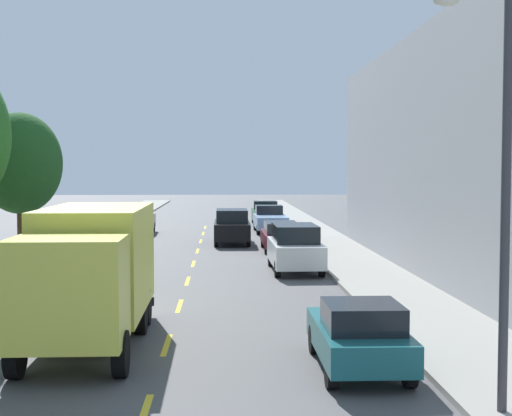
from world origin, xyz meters
The scene contains 16 objects.
ground_plane centered at (0.00, 30.00, 0.00)m, with size 160.00×160.00×0.00m, color #4C4C4F.
sidewalk_left centered at (-7.10, 28.00, 0.07)m, with size 3.20×120.00×0.14m, color #99968E.
sidewalk_right centered at (7.10, 28.00, 0.07)m, with size 3.20×120.00×0.14m, color #99968E.
lane_centerline_dashes centered at (0.00, 24.50, 0.00)m, with size 0.14×47.20×0.01m.
street_tree_third centered at (-6.40, 22.89, 4.41)m, with size 3.18×3.18×6.23m.
street_lamp centered at (5.95, 6.48, 4.25)m, with size 1.35×0.28×7.12m.
delivery_box_truck centered at (-1.80, 12.14, 1.87)m, with size 2.46×7.14×3.28m.
parked_pickup_charcoal centered at (-4.47, 23.07, 0.83)m, with size 2.01×5.30×1.73m.
parked_hatchback_teal centered at (4.22, 9.59, 0.76)m, with size 1.74×4.00×1.50m.
parked_pickup_sky centered at (4.39, 42.90, 0.83)m, with size 2.07×5.32×1.73m.
parked_suv_champagne centered at (-4.24, 41.61, 0.99)m, with size 2.01×4.82×1.93m.
parked_wagon_burgundy centered at (4.26, 31.91, 0.80)m, with size 1.85×4.71×1.50m.
parked_suv_white centered at (4.28, 24.43, 0.99)m, with size 2.03×4.83×1.93m.
parked_hatchback_navy centered at (-4.21, 30.37, 0.76)m, with size 1.77×4.01×1.50m.
parked_pickup_forest centered at (4.48, 49.33, 0.83)m, with size 2.01×5.30×1.73m.
moving_black_sedan centered at (1.80, 35.52, 0.99)m, with size 1.95×4.80×1.93m.
Camera 1 is at (1.41, -5.62, 4.27)m, focal length 51.76 mm.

